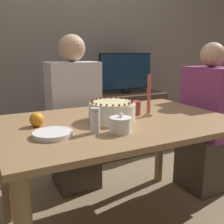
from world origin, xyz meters
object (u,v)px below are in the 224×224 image
Objects in this scene: cake at (112,111)px; person_man_blue_shirt at (74,123)px; candle at (148,100)px; tv_monitor at (126,72)px; sugar_shaker at (95,120)px; person_woman_floral at (206,128)px; sugar_bowl at (121,125)px.

cake is 0.68m from person_man_blue_shirt.
cake is at bearing 178.72° from candle.
candle is at bearing -113.50° from tv_monitor.
person_man_blue_shirt is (-0.27, 0.65, -0.28)m from candle.
person_man_blue_shirt is at bearing 112.60° from candle.
person_woman_floral is at bearing 15.01° from sugar_shaker.
sugar_shaker is at bearing 105.01° from person_woman_floral.
sugar_shaker is 0.20× the size of tv_monitor.
sugar_bowl is 0.43× the size of candle.
person_woman_floral reaches higher than tv_monitor.
person_man_blue_shirt is 0.97m from tv_monitor.
tv_monitor is at bearing -147.57° from person_man_blue_shirt.
person_woman_floral reaches higher than cake.
candle is at bearing 21.05° from sugar_shaker.
person_man_blue_shirt reaches higher than tv_monitor.
candle reaches higher than cake.
tv_monitor is (0.93, 1.30, 0.11)m from sugar_shaker.
person_man_blue_shirt is (-0.02, 0.64, -0.23)m from cake.
person_woman_floral is 1.89× the size of tv_monitor.
sugar_bowl is at bearing -27.41° from sugar_shaker.
cake is 0.24m from sugar_bowl.
person_man_blue_shirt is (0.17, 0.82, -0.24)m from sugar_shaker.
person_man_blue_shirt is at bearing 78.50° from sugar_shaker.
person_man_blue_shirt reaches higher than sugar_bowl.
candle is 0.22× the size of person_woman_floral.
cake is 2.15× the size of sugar_shaker.
cake is at bearing 43.37° from sugar_shaker.
sugar_shaker is 0.10× the size of person_man_blue_shirt.
person_man_blue_shirt reaches higher than cake.
person_woman_floral is 1.09m from tv_monitor.
candle reaches higher than sugar_bowl.
sugar_bowl is 0.09× the size of person_man_blue_shirt.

